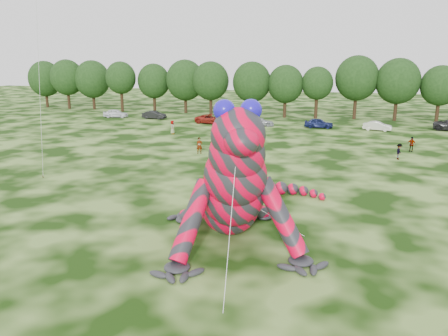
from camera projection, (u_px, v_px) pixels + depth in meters
ground at (191, 265)px, 21.60m from camera, size 240.00×240.00×0.00m
inflatable_gecko at (228, 163)px, 25.32m from camera, size 18.93×20.29×8.11m
tree_0 at (45, 84)px, 90.55m from camera, size 6.91×6.22×9.51m
tree_1 at (68, 84)px, 87.71m from camera, size 6.74×6.07×9.81m
tree_2 at (93, 85)px, 86.92m from camera, size 7.04×6.34×9.64m
tree_3 at (121, 87)px, 83.35m from camera, size 5.81×5.23×9.44m
tree_4 at (154, 88)px, 83.25m from camera, size 6.22×5.60×9.06m
tree_5 at (185, 86)px, 81.11m from camera, size 7.16×6.44×9.80m
tree_6 at (211, 88)px, 77.98m from camera, size 6.52×5.86×9.49m
tree_7 at (252, 89)px, 76.04m from camera, size 6.68×6.01×9.48m
tree_8 at (285, 91)px, 74.66m from camera, size 6.14×5.53×8.94m
tree_9 at (317, 93)px, 73.57m from camera, size 5.27×4.74×8.68m
tree_10 at (356, 87)px, 72.75m from camera, size 7.09×6.38×10.50m
tree_11 at (397, 90)px, 70.68m from camera, size 7.01×6.31×10.07m
tree_12 at (439, 94)px, 68.68m from camera, size 5.99×5.39×8.97m
car_0 at (116, 113)px, 75.49m from camera, size 4.47×2.52×1.43m
car_1 at (154, 115)px, 73.82m from camera, size 4.15×1.62×1.34m
car_2 at (212, 119)px, 68.45m from camera, size 5.37×2.82×1.44m
car_3 at (260, 122)px, 66.16m from camera, size 4.51×2.21×1.26m
car_4 at (319, 123)px, 64.22m from camera, size 4.21×1.82×1.42m
car_5 at (377, 126)px, 61.82m from camera, size 4.07×1.96×1.29m
spectator_2 at (399, 152)px, 44.08m from camera, size 0.89×1.18×1.62m
spectator_0 at (199, 146)px, 46.70m from camera, size 0.76×0.65×1.77m
spectator_4 at (172, 127)px, 59.01m from camera, size 0.75×0.99×1.82m
spectator_3 at (411, 144)px, 47.80m from camera, size 1.04×0.76×1.64m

